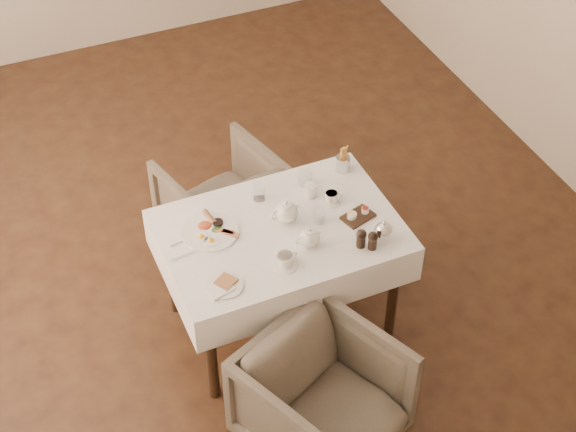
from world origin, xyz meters
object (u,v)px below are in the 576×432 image
(armchair_near, at_px, (323,399))
(breakfast_plate, at_px, (210,231))
(teapot_centre, at_px, (286,211))
(armchair_far, at_px, (224,203))
(table, at_px, (280,245))

(armchair_near, distance_m, breakfast_plate, 1.07)
(armchair_near, distance_m, teapot_centre, 1.01)
(armchair_far, bearing_deg, breakfast_plate, 50.81)
(breakfast_plate, bearing_deg, armchair_near, -60.24)
(armchair_far, height_order, breakfast_plate, breakfast_plate)
(armchair_far, bearing_deg, table, 79.07)
(armchair_near, bearing_deg, breakfast_plate, 80.50)
(armchair_far, bearing_deg, armchair_near, 73.09)
(table, relative_size, armchair_far, 1.85)
(table, bearing_deg, armchair_far, 93.71)
(armchair_far, xyz_separation_m, breakfast_plate, (-0.30, -0.66, 0.45))
(armchair_near, height_order, armchair_far, armchair_near)
(table, relative_size, teapot_centre, 7.34)
(table, height_order, breakfast_plate, breakfast_plate)
(breakfast_plate, bearing_deg, teapot_centre, 4.91)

